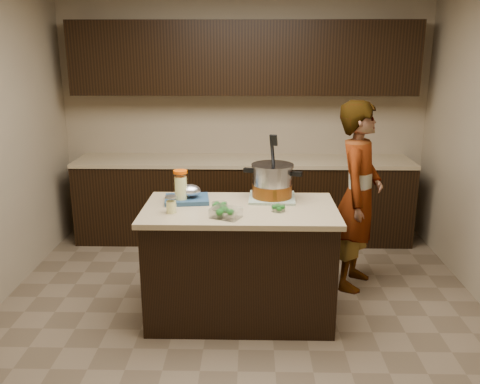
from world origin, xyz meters
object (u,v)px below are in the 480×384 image
object	(u,v)px
stock_pot	(272,183)
lemonade_pitcher	(181,188)
person	(358,196)
island	(240,262)

from	to	relation	value
stock_pot	lemonade_pitcher	world-z (taller)	stock_pot
person	stock_pot	bearing A→B (deg)	137.50
island	stock_pot	distance (m)	0.67
island	stock_pot	xyz separation A→B (m)	(0.25, 0.22, 0.58)
island	stock_pot	size ratio (longest dim) A/B	3.08
island	stock_pot	world-z (taller)	stock_pot
stock_pot	person	xyz separation A→B (m)	(0.76, 0.35, -0.21)
stock_pot	person	distance (m)	0.86
lemonade_pitcher	person	world-z (taller)	person
lemonade_pitcher	person	xyz separation A→B (m)	(1.46, 0.47, -0.20)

